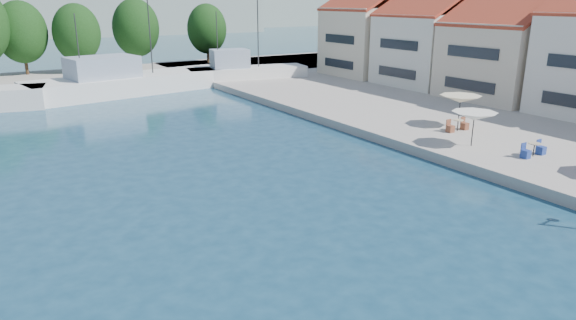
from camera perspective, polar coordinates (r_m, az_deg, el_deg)
quay_right at (r=46.53m, az=23.91°, el=5.18°), size 32.00×92.00×0.60m
quay_far at (r=63.57m, az=-24.63°, el=7.99°), size 90.00×16.00×0.60m
hill_east at (r=184.21m, az=-14.77°, el=15.90°), size 140.00×40.00×12.00m
building_04 at (r=49.23m, az=23.06°, el=11.45°), size 9.00×8.80×9.20m
building_05 at (r=54.91m, az=15.32°, el=12.93°), size 8.40×8.80×9.70m
building_06 at (r=61.39m, az=9.07°, el=13.94°), size 9.00×8.80×10.20m
trawler_03 at (r=54.11m, az=-17.20°, el=8.23°), size 21.28×8.59×10.20m
trawler_04 at (r=58.20m, az=-4.86°, el=9.53°), size 13.59×5.87×10.20m
tree_05 at (r=67.64m, az=-27.51°, el=12.48°), size 5.64×5.64×8.34m
tree_06 at (r=66.83m, az=-22.43°, el=12.92°), size 5.42×5.42×8.02m
tree_07 at (r=69.95m, az=-16.54°, el=13.90°), size 5.79×5.79×8.58m
tree_08 at (r=73.07m, az=-9.00°, el=14.20°), size 5.35×5.35×7.92m
umbrella_white at (r=32.11m, az=19.99°, el=4.61°), size 2.66×2.66×2.07m
umbrella_cream at (r=36.96m, az=18.62°, el=6.45°), size 2.77×2.77×2.16m
cafe_table_02 at (r=31.62m, az=25.62°, el=0.88°), size 1.82×0.70×0.76m
cafe_table_03 at (r=35.93m, az=18.33°, el=3.53°), size 1.82×0.70×0.76m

